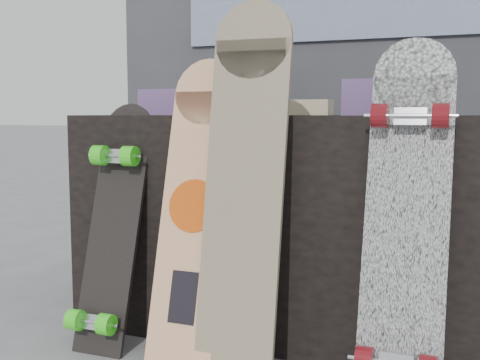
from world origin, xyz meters
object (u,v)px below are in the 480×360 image
at_px(longboard_cascadia, 406,212).
at_px(skateboard_dark, 112,223).
at_px(vendor_table, 300,224).
at_px(longboard_celtic, 245,176).
at_px(longboard_geisha, 195,202).

bearing_deg(longboard_cascadia, skateboard_dark, 179.58).
distance_m(vendor_table, longboard_cascadia, 0.59).
distance_m(longboard_celtic, skateboard_dark, 0.54).
xyz_separation_m(longboard_celtic, skateboard_dark, (-0.50, 0.03, -0.19)).
bearing_deg(longboard_cascadia, vendor_table, 137.45).
distance_m(longboard_geisha, longboard_cascadia, 0.66).
relative_size(longboard_celtic, skateboard_dark, 1.38).
relative_size(longboard_geisha, longboard_celtic, 0.85).
bearing_deg(longboard_cascadia, longboard_geisha, 179.87).
bearing_deg(skateboard_dark, longboard_cascadia, -0.42).
xyz_separation_m(longboard_geisha, longboard_cascadia, (0.66, -0.00, 0.01)).
height_order(vendor_table, longboard_cascadia, longboard_cascadia).
distance_m(vendor_table, skateboard_dark, 0.68).
relative_size(vendor_table, skateboard_dark, 1.90).
height_order(longboard_geisha, skateboard_dark, longboard_geisha).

